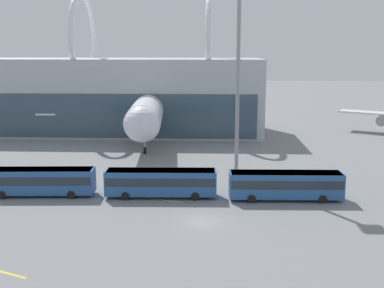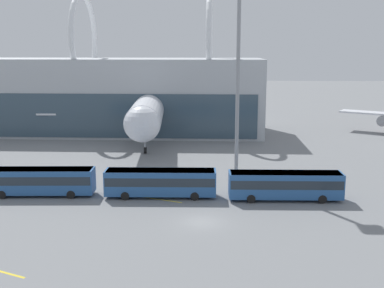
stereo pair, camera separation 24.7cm
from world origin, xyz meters
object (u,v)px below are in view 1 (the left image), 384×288
(shuttle_bus_0, at_px, (39,180))
(shuttle_bus_2, at_px, (286,184))
(floodlight_mast, at_px, (238,47))
(airliner_at_gate_far, at_px, (149,109))
(shuttle_bus_1, at_px, (161,181))

(shuttle_bus_0, xyz_separation_m, shuttle_bus_2, (29.27, -0.21, 0.00))
(shuttle_bus_0, height_order, shuttle_bus_2, same)
(shuttle_bus_2, bearing_deg, floodlight_mast, 114.01)
(airliner_at_gate_far, bearing_deg, shuttle_bus_1, 5.16)
(airliner_at_gate_far, bearing_deg, floodlight_mast, 25.72)
(shuttle_bus_2, xyz_separation_m, floodlight_mast, (-5.25, 10.89, 15.69))
(airliner_at_gate_far, xyz_separation_m, shuttle_bus_0, (-8.16, -37.79, -3.99))
(shuttle_bus_2, bearing_deg, shuttle_bus_1, 176.79)
(floodlight_mast, bearing_deg, airliner_at_gate_far, 120.33)
(shuttle_bus_2, relative_size, floodlight_mast, 0.47)
(shuttle_bus_1, height_order, shuttle_bus_2, same)
(airliner_at_gate_far, distance_m, shuttle_bus_1, 38.38)
(airliner_at_gate_far, height_order, floodlight_mast, floodlight_mast)
(airliner_at_gate_far, relative_size, shuttle_bus_0, 3.35)
(shuttle_bus_1, xyz_separation_m, shuttle_bus_2, (14.63, -0.38, 0.00))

